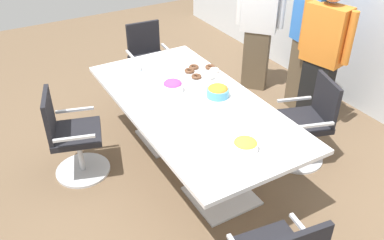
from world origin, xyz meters
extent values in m
cube|color=brown|center=(0.00, 0.00, -0.01)|extent=(10.00, 10.00, 0.01)
cube|color=white|center=(0.00, 0.00, 0.73)|extent=(2.40, 1.20, 0.04)
cube|color=silver|center=(-0.55, 0.00, 0.01)|extent=(0.56, 0.56, 0.02)
cylinder|color=silver|center=(-0.55, 0.00, 0.37)|extent=(0.09, 0.09, 0.69)
cube|color=silver|center=(0.55, 0.00, 0.01)|extent=(0.56, 0.56, 0.02)
cylinder|color=silver|center=(0.55, 0.00, 0.37)|extent=(0.09, 0.09, 0.69)
cylinder|color=silver|center=(-1.58, 0.30, 0.01)|extent=(0.58, 0.58, 0.02)
cylinder|color=silver|center=(-1.58, 0.30, 0.23)|extent=(0.05, 0.05, 0.41)
cube|color=black|center=(-1.58, 0.30, 0.46)|extent=(0.49, 0.49, 0.06)
cube|color=black|center=(-1.79, 0.31, 0.70)|extent=(0.07, 0.44, 0.42)
cube|color=silver|center=(-1.57, 0.54, 0.58)|extent=(0.37, 0.06, 0.02)
cube|color=silver|center=(-1.60, 0.05, 0.58)|extent=(0.37, 0.06, 0.02)
cylinder|color=silver|center=(-0.46, -1.01, 0.01)|extent=(0.68, 0.68, 0.02)
cylinder|color=silver|center=(-0.46, -1.01, 0.23)|extent=(0.05, 0.05, 0.41)
cube|color=black|center=(-0.46, -1.01, 0.46)|extent=(0.58, 0.58, 0.06)
cube|color=black|center=(-0.53, -1.21, 0.70)|extent=(0.43, 0.17, 0.42)
cube|color=silver|center=(-0.70, -0.94, 0.58)|extent=(0.14, 0.36, 0.02)
cube|color=silver|center=(-0.23, -1.08, 0.58)|extent=(0.14, 0.36, 0.02)
cube|color=silver|center=(1.62, -0.05, 0.58)|extent=(0.37, 0.08, 0.02)
cylinder|color=silver|center=(0.46, 1.01, 0.01)|extent=(0.68, 0.68, 0.02)
cylinder|color=silver|center=(0.46, 1.01, 0.23)|extent=(0.05, 0.05, 0.41)
cube|color=black|center=(0.46, 1.01, 0.46)|extent=(0.58, 0.58, 0.06)
cube|color=black|center=(0.53, 1.21, 0.70)|extent=(0.43, 0.18, 0.42)
cube|color=silver|center=(0.70, 0.93, 0.58)|extent=(0.15, 0.36, 0.02)
cube|color=silver|center=(0.23, 1.09, 0.58)|extent=(0.15, 0.36, 0.02)
cube|color=brown|center=(-1.04, 1.59, 0.40)|extent=(0.37, 0.36, 0.80)
cube|color=white|center=(-1.04, 1.59, 1.12)|extent=(0.48, 0.46, 0.63)
cylinder|color=white|center=(-0.85, 1.76, 1.15)|extent=(0.11, 0.11, 0.57)
cylinder|color=white|center=(-1.24, 1.41, 1.15)|extent=(0.11, 0.11, 0.57)
cube|color=brown|center=(-0.31, 1.73, 0.44)|extent=(0.34, 0.23, 0.88)
cube|color=blue|center=(-0.31, 1.73, 1.23)|extent=(0.46, 0.26, 0.70)
cylinder|color=blue|center=(-0.05, 1.70, 1.27)|extent=(0.09, 0.09, 0.63)
cylinder|color=blue|center=(-0.57, 1.75, 1.27)|extent=(0.09, 0.09, 0.63)
cube|color=black|center=(0.02, 1.62, 0.40)|extent=(0.36, 0.27, 0.79)
cube|color=orange|center=(0.02, 1.62, 1.11)|extent=(0.48, 0.32, 0.63)
cylinder|color=orange|center=(0.28, 1.68, 1.14)|extent=(0.10, 0.10, 0.56)
cylinder|color=orange|center=(-0.24, 1.56, 1.14)|extent=(0.10, 0.10, 0.56)
cylinder|color=white|center=(0.83, 0.00, 0.78)|extent=(0.21, 0.21, 0.06)
ellipsoid|color=yellow|center=(0.83, 0.00, 0.81)|extent=(0.18, 0.18, 0.06)
cylinder|color=white|center=(-0.28, -0.06, 0.79)|extent=(0.20, 0.20, 0.08)
ellipsoid|color=#9E3D8E|center=(-0.28, -0.06, 0.83)|extent=(0.18, 0.18, 0.07)
cylinder|color=#4C9EC6|center=(0.03, 0.27, 0.79)|extent=(0.22, 0.22, 0.08)
ellipsoid|color=orange|center=(0.03, 0.27, 0.83)|extent=(0.19, 0.19, 0.07)
cylinder|color=white|center=(-0.46, 0.39, 0.76)|extent=(0.37, 0.37, 0.01)
torus|color=white|center=(-0.32, 0.40, 0.78)|extent=(0.11, 0.11, 0.03)
torus|color=white|center=(-0.41, 0.52, 0.78)|extent=(0.11, 0.11, 0.03)
torus|color=brown|center=(-0.50, 0.52, 0.78)|extent=(0.11, 0.11, 0.03)
torus|color=brown|center=(-0.59, 0.37, 0.78)|extent=(0.11, 0.11, 0.03)
torus|color=brown|center=(-0.54, 0.28, 0.78)|extent=(0.11, 0.11, 0.03)
torus|color=brown|center=(-0.38, 0.28, 0.78)|extent=(0.11, 0.11, 0.03)
cylinder|color=white|center=(-0.91, -0.22, 0.75)|extent=(0.19, 0.19, 0.01)
cylinder|color=silver|center=(-0.91, -0.22, 0.76)|extent=(0.19, 0.19, 0.01)
cylinder|color=white|center=(-0.91, -0.22, 0.77)|extent=(0.19, 0.19, 0.01)
cylinder|color=silver|center=(-0.91, -0.22, 0.77)|extent=(0.19, 0.19, 0.01)
cylinder|color=white|center=(-0.91, -0.22, 0.78)|extent=(0.19, 0.19, 0.01)
cylinder|color=silver|center=(-0.91, -0.22, 0.78)|extent=(0.19, 0.19, 0.01)
cylinder|color=white|center=(-0.91, -0.22, 0.79)|extent=(0.19, 0.19, 0.01)
cylinder|color=silver|center=(-0.91, -0.22, 0.80)|extent=(0.19, 0.19, 0.01)
cube|color=white|center=(-0.13, -0.40, 0.79)|extent=(0.19, 0.19, 0.09)
camera|label=1|loc=(2.84, -1.65, 2.71)|focal=38.20mm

